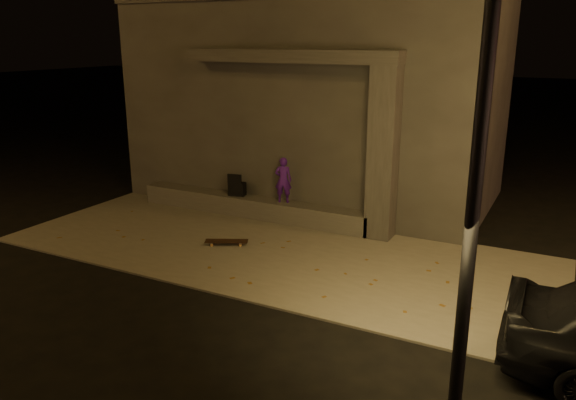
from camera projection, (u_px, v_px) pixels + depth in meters
The scene contains 10 objects.
ground at pixel (215, 288), 9.67m from camera, with size 120.00×120.00×0.00m, color black.
sidewalk at pixel (271, 250), 11.36m from camera, with size 11.00×4.40×0.04m, color slate.
building at pixel (320, 98), 14.92m from camera, with size 9.00×5.10×5.22m.
ledge at pixel (252, 206), 13.45m from camera, with size 6.00×0.55×0.45m, color #4F4B47.
column at pixel (383, 154), 11.60m from camera, with size 0.55×0.55×3.60m, color #383533.
canopy at pixel (290, 56), 12.07m from camera, with size 5.00×0.70×0.28m, color #383533.
skateboarder at pixel (283, 180), 12.86m from camera, with size 0.39×0.25×1.06m, color #491690.
backpack at pixel (237, 188), 13.52m from camera, with size 0.43×0.33×0.55m.
skateboard at pixel (227, 241), 11.56m from camera, with size 0.89×0.59×0.10m.
street_lamp_0 at pixel (491, 21), 4.84m from camera, with size 0.36×0.36×7.61m.
Camera 1 is at (5.20, -7.28, 4.16)m, focal length 35.00 mm.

